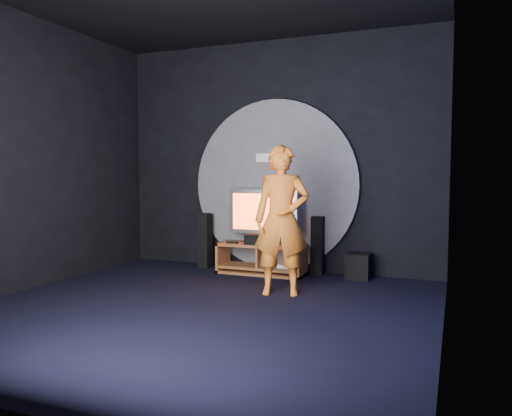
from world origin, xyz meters
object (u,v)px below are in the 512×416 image
Objects in this scene: tv at (263,214)px; tower_speaker_left at (205,241)px; tower_speaker_right at (318,245)px; media_console at (262,261)px; subwoofer at (358,266)px; player at (282,220)px.

tv is 1.24× the size of tower_speaker_left.
tv is at bearing -164.65° from tower_speaker_right.
tv is (-0.01, 0.07, 0.69)m from media_console.
player reaches higher than subwoofer.
player reaches higher than media_console.
tower_speaker_left is 2.12m from player.
tower_speaker_right reaches higher than subwoofer.
media_console is 3.59× the size of subwoofer.
player is (1.68, -1.19, 0.49)m from tower_speaker_left.
tv reaches higher than subwoofer.
player reaches higher than tower_speaker_right.
subwoofer is at bearing 8.17° from media_console.
player is at bearing -35.25° from tower_speaker_left.
tv reaches higher than tower_speaker_left.
tower_speaker_left is 1.79m from tower_speaker_right.
tower_speaker_right is (1.79, 0.14, 0.00)m from tower_speaker_left.
media_console is 1.22× the size of tv.
player is (0.67, -1.05, 0.72)m from media_console.
tower_speaker_left is at bearing 172.30° from media_console.
player reaches higher than tv.
tower_speaker_right is 1.42m from player.
tower_speaker_left and tower_speaker_right have the same top height.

